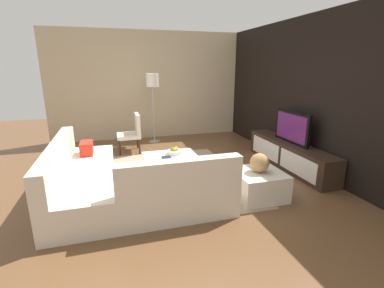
{
  "coord_description": "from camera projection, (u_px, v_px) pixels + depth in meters",
  "views": [
    {
      "loc": [
        4.34,
        -0.83,
        1.89
      ],
      "look_at": [
        -0.22,
        0.5,
        0.56
      ],
      "focal_mm": 25.79,
      "sensor_mm": 36.0,
      "label": 1
    }
  ],
  "objects": [
    {
      "name": "decorative_ball",
      "position": [
        259.0,
        163.0,
        4.02
      ],
      "size": [
        0.28,
        0.28,
        0.28
      ],
      "primitive_type": "sphere",
      "color": "#AD8451",
      "rests_on": "ottoman"
    },
    {
      "name": "fruit_bowl",
      "position": [
        175.0,
        151.0,
        4.94
      ],
      "size": [
        0.28,
        0.28,
        0.13
      ],
      "color": "silver",
      "rests_on": "coffee_table"
    },
    {
      "name": "sectional_couch",
      "position": [
        115.0,
        183.0,
        3.94
      ],
      "size": [
        2.49,
        2.4,
        0.84
      ],
      "color": "beige",
      "rests_on": "ground"
    },
    {
      "name": "media_console",
      "position": [
        289.0,
        155.0,
        5.32
      ],
      "size": [
        2.3,
        0.43,
        0.5
      ],
      "color": "#332319",
      "rests_on": "ground"
    },
    {
      "name": "side_wall_left",
      "position": [
        150.0,
        86.0,
        7.38
      ],
      "size": [
        0.12,
        5.2,
        2.8
      ],
      "primitive_type": "cube",
      "color": "#C6B28E",
      "rests_on": "ground"
    },
    {
      "name": "ground_plane",
      "position": [
        168.0,
        181.0,
        4.75
      ],
      "size": [
        14.0,
        14.0,
        0.0
      ],
      "primitive_type": "plane",
      "color": "brown"
    },
    {
      "name": "accent_chair_near",
      "position": [
        133.0,
        131.0,
        6.28
      ],
      "size": [
        0.56,
        0.51,
        0.87
      ],
      "rotation": [
        0.0,
        0.0,
        0.08
      ],
      "color": "#332319",
      "rests_on": "ground"
    },
    {
      "name": "floor_lamp",
      "position": [
        152.0,
        85.0,
        6.8
      ],
      "size": [
        0.31,
        0.31,
        1.74
      ],
      "color": "#A5A5AA",
      "rests_on": "ground"
    },
    {
      "name": "television",
      "position": [
        292.0,
        127.0,
        5.18
      ],
      "size": [
        0.96,
        0.06,
        0.59
      ],
      "color": "black",
      "rests_on": "media_console"
    },
    {
      "name": "feature_wall_back",
      "position": [
        309.0,
        94.0,
        5.09
      ],
      "size": [
        6.4,
        0.12,
        2.8
      ],
      "primitive_type": "cube",
      "color": "black",
      "rests_on": "ground"
    },
    {
      "name": "book_stack",
      "position": [
        167.0,
        160.0,
        4.51
      ],
      "size": [
        0.22,
        0.15,
        0.09
      ],
      "color": "#1E232D",
      "rests_on": "coffee_table"
    },
    {
      "name": "ottoman",
      "position": [
        258.0,
        184.0,
        4.11
      ],
      "size": [
        0.7,
        0.7,
        0.4
      ],
      "primitive_type": "cube",
      "color": "beige",
      "rests_on": "ground"
    },
    {
      "name": "area_rug",
      "position": [
        166.0,
        178.0,
        4.84
      ],
      "size": [
        2.98,
        2.57,
        0.01
      ],
      "primitive_type": "cube",
      "color": "tan",
      "rests_on": "ground"
    },
    {
      "name": "coffee_table",
      "position": [
        172.0,
        167.0,
        4.81
      ],
      "size": [
        0.95,
        0.93,
        0.38
      ],
      "color": "#332319",
      "rests_on": "ground"
    }
  ]
}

